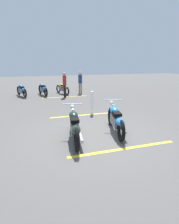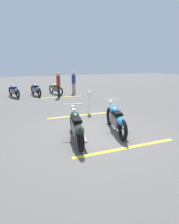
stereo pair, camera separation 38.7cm
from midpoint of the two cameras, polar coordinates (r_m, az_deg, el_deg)
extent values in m
plane|color=#514F4C|center=(6.18, 3.65, -7.13)|extent=(60.00, 60.00, 0.00)
torus|color=black|center=(7.15, 8.03, -1.34)|extent=(0.68, 0.28, 0.67)
torus|color=black|center=(5.72, 11.53, -5.64)|extent=(0.68, 0.28, 0.67)
cube|color=#59595E|center=(6.35, 9.73, -2.66)|extent=(0.87, 0.43, 0.32)
ellipsoid|color=blue|center=(6.53, 9.24, 0.55)|extent=(0.57, 0.40, 0.24)
ellipsoid|color=blue|center=(5.79, 11.20, -3.01)|extent=(0.60, 0.38, 0.22)
cube|color=black|center=(6.16, 10.14, -0.53)|extent=(0.49, 0.35, 0.09)
cylinder|color=silver|center=(6.87, 8.53, 0.22)|extent=(0.27, 0.12, 0.56)
cylinder|color=silver|center=(6.73, 8.77, 3.62)|extent=(0.20, 0.61, 0.04)
sphere|color=silver|center=(6.94, 8.33, 2.80)|extent=(0.15, 0.15, 0.15)
cylinder|color=silver|center=(6.08, 11.89, -5.17)|extent=(0.70, 0.27, 0.09)
torus|color=black|center=(6.45, -3.49, -3.01)|extent=(0.68, 0.24, 0.67)
torus|color=black|center=(4.99, -1.66, -8.39)|extent=(0.68, 0.24, 0.67)
cube|color=#59595E|center=(5.64, -2.65, -4.72)|extent=(0.87, 0.38, 0.32)
ellipsoid|color=black|center=(5.80, -2.99, -1.05)|extent=(0.56, 0.37, 0.24)
ellipsoid|color=black|center=(5.06, -1.92, -5.35)|extent=(0.60, 0.34, 0.22)
cube|color=black|center=(5.43, -2.53, -2.38)|extent=(0.48, 0.32, 0.09)
cylinder|color=silver|center=(6.15, -3.31, -1.33)|extent=(0.27, 0.11, 0.56)
cylinder|color=silver|center=(6.00, -3.32, 2.43)|extent=(0.15, 0.62, 0.04)
sphere|color=silver|center=(6.23, -3.50, 1.55)|extent=(0.15, 0.15, 0.15)
cylinder|color=silver|center=(5.34, -0.63, -7.67)|extent=(0.70, 0.22, 0.09)
torus|color=black|center=(15.10, -8.76, 6.98)|extent=(0.62, 0.26, 0.62)
torus|color=black|center=(13.84, -6.09, 6.37)|extent=(0.62, 0.26, 0.62)
cube|color=#59595E|center=(14.41, -7.41, 6.98)|extent=(0.80, 0.39, 0.29)
ellipsoid|color=yellow|center=(14.60, -7.90, 8.15)|extent=(0.53, 0.37, 0.22)
ellipsoid|color=yellow|center=(13.94, -6.41, 7.28)|extent=(0.55, 0.35, 0.20)
cube|color=black|center=(14.28, -7.21, 7.95)|extent=(0.45, 0.32, 0.08)
torus|color=black|center=(14.88, -14.08, 6.69)|extent=(0.67, 0.21, 0.66)
torus|color=black|center=(13.40, -12.36, 5.95)|extent=(0.67, 0.21, 0.66)
cube|color=#59595E|center=(14.08, -13.23, 6.66)|extent=(0.86, 0.34, 0.32)
ellipsoid|color=blue|center=(14.30, -13.59, 7.96)|extent=(0.55, 0.35, 0.24)
ellipsoid|color=blue|center=(13.52, -12.61, 6.97)|extent=(0.58, 0.32, 0.22)
cube|color=black|center=(13.92, -13.15, 7.73)|extent=(0.47, 0.30, 0.09)
torus|color=black|center=(14.78, -20.07, 6.15)|extent=(0.65, 0.27, 0.64)
torus|color=black|center=(13.36, -18.33, 5.47)|extent=(0.65, 0.27, 0.64)
cube|color=#59595E|center=(14.01, -19.22, 6.13)|extent=(0.83, 0.41, 0.31)
ellipsoid|color=blue|center=(14.22, -19.61, 7.39)|extent=(0.55, 0.39, 0.23)
ellipsoid|color=blue|center=(13.48, -18.60, 6.45)|extent=(0.58, 0.36, 0.21)
cube|color=black|center=(13.86, -19.16, 7.17)|extent=(0.47, 0.33, 0.09)
cylinder|color=gray|center=(14.51, -2.32, 7.19)|extent=(0.12, 0.12, 0.80)
cylinder|color=gray|center=(14.43, -1.76, 7.16)|extent=(0.12, 0.12, 0.80)
cube|color=navy|center=(14.39, -2.07, 10.00)|extent=(0.30, 0.29, 0.63)
sphere|color=tan|center=(14.36, -2.08, 11.73)|extent=(0.22, 0.22, 0.22)
cylinder|color=black|center=(12.94, -6.56, 6.24)|extent=(0.12, 0.12, 0.82)
cylinder|color=black|center=(13.10, -6.79, 6.33)|extent=(0.12, 0.12, 0.82)
cube|color=maroon|center=(12.93, -6.77, 9.51)|extent=(0.25, 0.20, 0.65)
sphere|color=tan|center=(12.90, -6.83, 11.49)|extent=(0.22, 0.22, 0.22)
cylinder|color=white|center=(8.64, 2.09, 2.87)|extent=(0.14, 0.14, 1.04)
cube|color=yellow|center=(5.38, 12.63, -10.90)|extent=(0.22, 3.20, 0.01)
cube|color=yellow|center=(8.52, 0.01, -0.89)|extent=(0.22, 3.20, 0.01)
cube|color=yellow|center=(13.17, -6.72, 4.59)|extent=(0.22, 3.20, 0.01)
camera|label=1|loc=(0.19, 91.71, -0.45)|focal=30.02mm
camera|label=2|loc=(0.19, -88.29, 0.45)|focal=30.02mm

